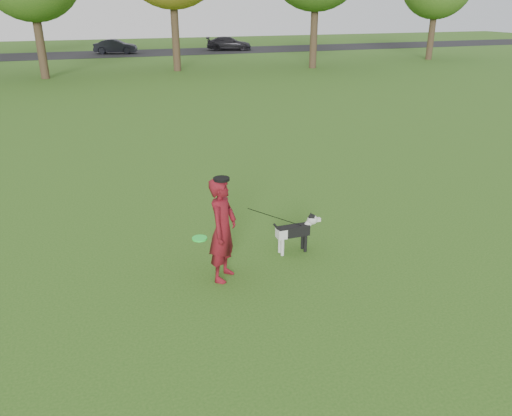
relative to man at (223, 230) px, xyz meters
name	(u,v)px	position (x,y,z in m)	size (l,w,h in m)	color
ground	(253,271)	(0.51, 0.02, -0.84)	(120.00, 120.00, 0.00)	#285116
road	(101,54)	(0.51, 40.02, -0.83)	(120.00, 7.00, 0.02)	black
man	(223,230)	(0.00, 0.00, 0.00)	(0.62, 0.40, 1.69)	#590C14
dog	(297,230)	(1.47, 0.45, -0.42)	(0.92, 0.18, 0.70)	black
car_mid	(115,46)	(1.78, 40.02, -0.23)	(1.26, 3.60, 1.19)	black
car_right	(229,43)	(12.05, 40.02, -0.22)	(1.68, 4.14, 1.20)	#242229
man_held_items	(277,218)	(0.99, 0.20, -0.02)	(2.10, 0.63, 1.23)	#1EF23C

